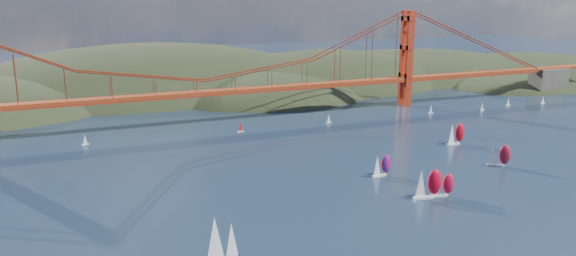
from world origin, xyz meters
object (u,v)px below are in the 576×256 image
(racer_0, at_px, (427,183))
(racer_1, at_px, (442,184))
(sloop_navy, at_px, (220,242))
(racer_3, at_px, (456,134))
(racer_rwb, at_px, (382,165))
(racer_2, at_px, (498,155))

(racer_0, distance_m, racer_1, 5.59)
(sloop_navy, bearing_deg, racer_3, 15.81)
(sloop_navy, distance_m, racer_1, 82.27)
(racer_1, height_order, racer_rwb, racer_rwb)
(racer_1, bearing_deg, sloop_navy, -152.73)
(sloop_navy, xyz_separation_m, racer_rwb, (73.29, 43.93, -2.23))
(racer_0, xyz_separation_m, racer_2, (46.22, 17.81, -0.54))
(racer_1, distance_m, racer_rwb, 26.49)
(racer_1, bearing_deg, racer_3, 61.55)
(racer_3, bearing_deg, racer_rwb, -161.21)
(racer_1, distance_m, racer_2, 44.71)
(racer_3, bearing_deg, racer_1, -138.77)
(racer_0, xyz_separation_m, racer_rwb, (-1.40, 25.03, -0.89))
(racer_0, relative_size, racer_1, 1.24)
(sloop_navy, xyz_separation_m, racer_2, (120.91, 36.72, -1.89))
(racer_0, height_order, racer_rwb, racer_0)
(sloop_navy, xyz_separation_m, racer_3, (126.67, 68.53, -1.53))
(racer_2, height_order, racer_rwb, racer_2)
(sloop_navy, relative_size, racer_rwb, 1.63)
(racer_1, height_order, racer_3, racer_3)
(racer_rwb, bearing_deg, racer_3, 18.72)
(sloop_navy, xyz_separation_m, racer_1, (80.16, 18.35, -2.35))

